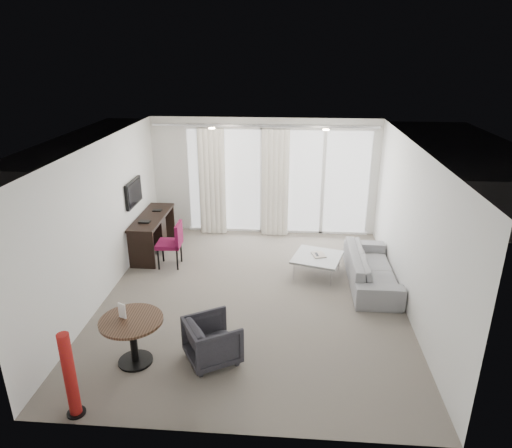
# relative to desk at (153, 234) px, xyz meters

# --- Properties ---
(floor) EXTENTS (5.00, 6.00, 0.00)m
(floor) POSITION_rel_desk_xyz_m (2.22, -1.68, -0.39)
(floor) COLOR #6A6258
(floor) RESTS_ON ground
(ceiling) EXTENTS (5.00, 6.00, 0.00)m
(ceiling) POSITION_rel_desk_xyz_m (2.22, -1.68, 2.21)
(ceiling) COLOR white
(ceiling) RESTS_ON ground
(wall_left) EXTENTS (0.00, 6.00, 2.60)m
(wall_left) POSITION_rel_desk_xyz_m (-0.28, -1.68, 0.91)
(wall_left) COLOR silver
(wall_left) RESTS_ON ground
(wall_right) EXTENTS (0.00, 6.00, 2.60)m
(wall_right) POSITION_rel_desk_xyz_m (4.72, -1.68, 0.91)
(wall_right) COLOR silver
(wall_right) RESTS_ON ground
(wall_front) EXTENTS (5.00, 0.00, 2.60)m
(wall_front) POSITION_rel_desk_xyz_m (2.22, -4.68, 0.91)
(wall_front) COLOR silver
(wall_front) RESTS_ON ground
(window_panel) EXTENTS (4.00, 0.02, 2.38)m
(window_panel) POSITION_rel_desk_xyz_m (2.52, 1.31, 0.81)
(window_panel) COLOR white
(window_panel) RESTS_ON ground
(window_frame) EXTENTS (4.10, 0.06, 2.44)m
(window_frame) POSITION_rel_desk_xyz_m (2.52, 1.29, 0.81)
(window_frame) COLOR white
(window_frame) RESTS_ON ground
(curtain_left) EXTENTS (0.60, 0.20, 2.38)m
(curtain_left) POSITION_rel_desk_xyz_m (1.07, 1.14, 0.81)
(curtain_left) COLOR silver
(curtain_left) RESTS_ON ground
(curtain_right) EXTENTS (0.60, 0.20, 2.38)m
(curtain_right) POSITION_rel_desk_xyz_m (2.47, 1.14, 0.81)
(curtain_right) COLOR silver
(curtain_right) RESTS_ON ground
(curtain_track) EXTENTS (4.80, 0.04, 0.04)m
(curtain_track) POSITION_rel_desk_xyz_m (2.22, 1.14, 2.06)
(curtain_track) COLOR #B2B2B7
(curtain_track) RESTS_ON ceiling
(downlight_a) EXTENTS (0.12, 0.12, 0.02)m
(downlight_a) POSITION_rel_desk_xyz_m (1.32, -0.08, 2.20)
(downlight_a) COLOR #FFE0B2
(downlight_a) RESTS_ON ceiling
(downlight_b) EXTENTS (0.12, 0.12, 0.02)m
(downlight_b) POSITION_rel_desk_xyz_m (3.42, -0.08, 2.20)
(downlight_b) COLOR #FFE0B2
(downlight_b) RESTS_ON ceiling
(desk) EXTENTS (0.52, 1.68, 0.79)m
(desk) POSITION_rel_desk_xyz_m (0.00, 0.00, 0.00)
(desk) COLOR black
(desk) RESTS_ON floor
(tv) EXTENTS (0.05, 0.80, 0.50)m
(tv) POSITION_rel_desk_xyz_m (-0.24, -0.23, 0.96)
(tv) COLOR black
(tv) RESTS_ON wall_left
(desk_chair) EXTENTS (0.50, 0.47, 0.89)m
(desk_chair) POSITION_rel_desk_xyz_m (0.50, -0.62, 0.05)
(desk_chair) COLOR maroon
(desk_chair) RESTS_ON floor
(round_table) EXTENTS (1.09, 1.09, 0.67)m
(round_table) POSITION_rel_desk_xyz_m (0.77, -3.54, -0.06)
(round_table) COLOR #422B1C
(round_table) RESTS_ON floor
(menu_card) EXTENTS (0.11, 0.07, 0.21)m
(menu_card) POSITION_rel_desk_xyz_m (0.65, -3.51, 0.33)
(menu_card) COLOR white
(menu_card) RESTS_ON round_table
(red_lamp) EXTENTS (0.29, 0.29, 1.09)m
(red_lamp) POSITION_rel_desk_xyz_m (0.38, -4.51, 0.15)
(red_lamp) COLOR maroon
(red_lamp) RESTS_ON floor
(tub_armchair) EXTENTS (0.91, 0.91, 0.62)m
(tub_armchair) POSITION_rel_desk_xyz_m (1.81, -3.41, -0.09)
(tub_armchair) COLOR #27262C
(tub_armchair) RESTS_ON floor
(coffee_table) EXTENTS (1.04, 1.04, 0.38)m
(coffee_table) POSITION_rel_desk_xyz_m (3.34, -0.78, -0.20)
(coffee_table) COLOR gray
(coffee_table) RESTS_ON floor
(remote) EXTENTS (0.07, 0.15, 0.02)m
(remote) POSITION_rel_desk_xyz_m (3.33, -0.74, -0.03)
(remote) COLOR black
(remote) RESTS_ON coffee_table
(magazine) EXTENTS (0.31, 0.35, 0.02)m
(magazine) POSITION_rel_desk_xyz_m (3.36, -0.73, -0.03)
(magazine) COLOR gray
(magazine) RESTS_ON coffee_table
(sofa) EXTENTS (0.79, 2.03, 0.59)m
(sofa) POSITION_rel_desk_xyz_m (4.29, -1.04, -0.10)
(sofa) COLOR gray
(sofa) RESTS_ON floor
(terrace_slab) EXTENTS (5.60, 3.00, 0.12)m
(terrace_slab) POSITION_rel_desk_xyz_m (2.52, 2.82, -0.45)
(terrace_slab) COLOR #4D4D50
(terrace_slab) RESTS_ON ground
(rattan_chair_a) EXTENTS (0.64, 0.64, 0.89)m
(rattan_chair_a) POSITION_rel_desk_xyz_m (2.92, 2.36, 0.05)
(rattan_chair_a) COLOR brown
(rattan_chair_a) RESTS_ON terrace_slab
(rattan_chair_b) EXTENTS (0.72, 0.72, 0.89)m
(rattan_chair_b) POSITION_rel_desk_xyz_m (3.74, 2.34, 0.05)
(rattan_chair_b) COLOR brown
(rattan_chair_b) RESTS_ON terrace_slab
(rattan_table) EXTENTS (0.57, 0.57, 0.51)m
(rattan_table) POSITION_rel_desk_xyz_m (3.23, 2.20, -0.14)
(rattan_table) COLOR brown
(rattan_table) RESTS_ON terrace_slab
(balustrade) EXTENTS (5.50, 0.06, 1.05)m
(balustrade) POSITION_rel_desk_xyz_m (2.52, 4.27, 0.11)
(balustrade) COLOR #B2B2B7
(balustrade) RESTS_ON terrace_slab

